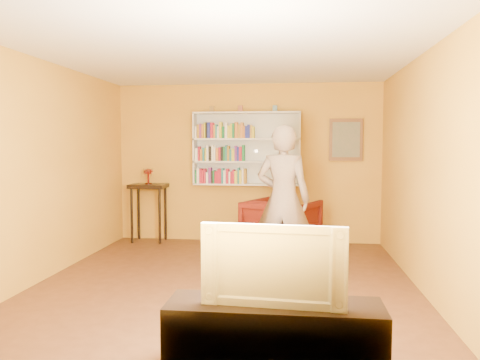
% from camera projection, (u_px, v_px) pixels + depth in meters
% --- Properties ---
extents(room_shell, '(5.30, 5.80, 2.88)m').
position_uv_depth(room_shell, '(226.00, 199.00, 5.58)').
color(room_shell, '#4C2B18').
rests_on(room_shell, ground).
extents(bookshelf, '(1.80, 0.29, 1.23)m').
position_uv_depth(bookshelf, '(247.00, 149.00, 7.92)').
color(bookshelf, silver).
rests_on(bookshelf, room_shell).
extents(books_row_lower, '(0.86, 0.19, 0.27)m').
position_uv_depth(books_row_lower, '(222.00, 176.00, 7.90)').
color(books_row_lower, '#176935').
rests_on(books_row_lower, bookshelf).
extents(books_row_middle, '(0.83, 0.19, 0.27)m').
position_uv_depth(books_row_middle, '(221.00, 154.00, 7.87)').
color(books_row_middle, white).
rests_on(books_row_middle, bookshelf).
extents(books_row_upper, '(1.00, 0.19, 0.27)m').
position_uv_depth(books_row_upper, '(225.00, 131.00, 7.83)').
color(books_row_upper, white).
rests_on(books_row_upper, bookshelf).
extents(ornament_left, '(0.07, 0.07, 0.10)m').
position_uv_depth(ornament_left, '(212.00, 109.00, 7.88)').
color(ornament_left, olive).
rests_on(ornament_left, bookshelf).
extents(ornament_centre, '(0.08, 0.08, 0.11)m').
position_uv_depth(ornament_centre, '(240.00, 109.00, 7.82)').
color(ornament_centre, '#9D5234').
rests_on(ornament_centre, bookshelf).
extents(ornament_right, '(0.08, 0.08, 0.10)m').
position_uv_depth(ornament_right, '(275.00, 109.00, 7.75)').
color(ornament_right, slate).
rests_on(ornament_right, bookshelf).
extents(framed_painting, '(0.55, 0.05, 0.70)m').
position_uv_depth(framed_painting, '(346.00, 140.00, 7.76)').
color(framed_painting, brown).
rests_on(framed_painting, room_shell).
extents(console_table, '(0.61, 0.46, 0.99)m').
position_uv_depth(console_table, '(149.00, 194.00, 8.02)').
color(console_table, black).
rests_on(console_table, ground).
extents(ruby_lustre, '(0.17, 0.17, 0.26)m').
position_uv_depth(ruby_lustre, '(148.00, 173.00, 7.99)').
color(ruby_lustre, maroon).
rests_on(ruby_lustre, console_table).
extents(armchair, '(1.24, 1.26, 0.87)m').
position_uv_depth(armchair, '(282.00, 228.00, 6.89)').
color(armchair, '#400704').
rests_on(armchair, ground).
extents(person, '(0.78, 0.59, 1.92)m').
position_uv_depth(person, '(283.00, 199.00, 6.06)').
color(person, '#786458').
rests_on(person, ground).
extents(game_remote, '(0.04, 0.15, 0.04)m').
position_uv_depth(game_remote, '(257.00, 151.00, 5.84)').
color(game_remote, white).
rests_on(game_remote, person).
extents(tv_cabinet, '(1.53, 0.46, 0.55)m').
position_uv_depth(tv_cabinet, '(274.00, 340.00, 3.32)').
color(tv_cabinet, black).
rests_on(tv_cabinet, ground).
extents(television, '(1.01, 0.20, 0.58)m').
position_uv_depth(television, '(275.00, 263.00, 3.28)').
color(television, black).
rests_on(television, tv_cabinet).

